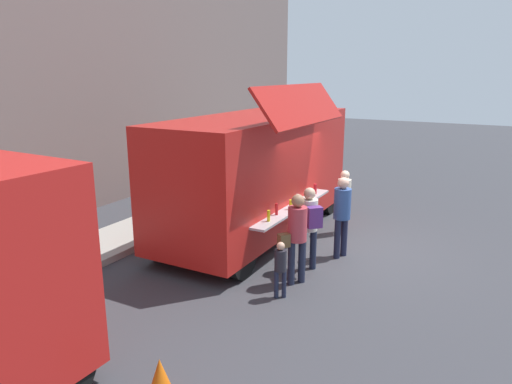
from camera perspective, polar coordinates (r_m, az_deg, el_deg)
ground_plane at (r=11.06m, az=10.65°, el=-6.76°), size 60.00×60.00×0.00m
curb_strip at (r=10.60m, az=-23.41°, el=-8.29°), size 28.00×1.60×0.15m
food_truck_main at (r=11.44m, az=0.26°, el=2.62°), size 6.40×2.85×3.70m
traffic_cone_orange at (r=6.35m, az=-11.57°, el=-21.36°), size 0.36×0.36×0.55m
trash_bin at (r=16.60m, az=0.55°, el=2.35°), size 0.60×0.60×0.95m
customer_front_ordering at (r=10.24m, az=10.44°, el=-2.18°), size 0.36×0.36×1.79m
customer_mid_with_backpack at (r=9.45m, az=6.54°, el=-3.50°), size 0.54×0.54×1.73m
customer_rear_waiting at (r=8.83m, az=4.95°, el=-4.83°), size 0.54×0.47×1.77m
customer_extra_browsing at (r=11.80m, az=10.67°, el=-0.50°), size 0.33×0.33×1.61m
child_near_queue at (r=8.41m, az=2.99°, el=-8.84°), size 0.22×0.22×1.06m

